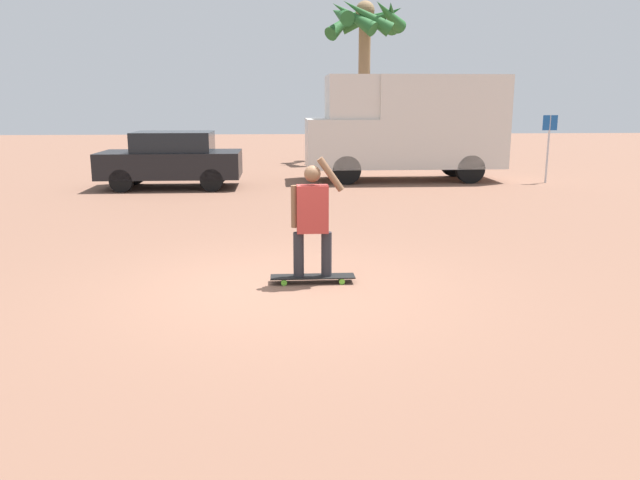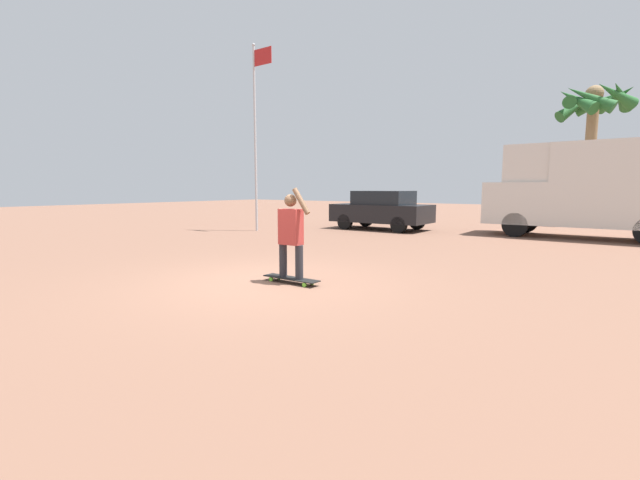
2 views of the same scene
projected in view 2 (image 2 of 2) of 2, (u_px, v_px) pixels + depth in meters
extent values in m
plane|color=brown|center=(267.00, 282.00, 7.67)|extent=(80.00, 80.00, 0.00)
cube|color=black|center=(291.00, 278.00, 7.61)|extent=(1.13, 0.26, 0.02)
cylinder|color=#66C633|center=(271.00, 279.00, 7.76)|extent=(0.08, 0.03, 0.08)
cylinder|color=#66C633|center=(279.00, 277.00, 7.93)|extent=(0.08, 0.03, 0.08)
cylinder|color=#66C633|center=(304.00, 285.00, 7.31)|extent=(0.08, 0.03, 0.08)
cylinder|color=#66C633|center=(312.00, 283.00, 7.48)|extent=(0.08, 0.03, 0.08)
cylinder|color=#28282D|center=(283.00, 260.00, 7.69)|extent=(0.14, 0.14, 0.60)
cylinder|color=#28282D|center=(299.00, 262.00, 7.47)|extent=(0.14, 0.14, 0.60)
cube|color=#B23833|center=(291.00, 227.00, 7.50)|extent=(0.41, 0.22, 0.63)
sphere|color=brown|center=(291.00, 200.00, 7.45)|extent=(0.22, 0.22, 0.22)
cylinder|color=brown|center=(281.00, 224.00, 7.64)|extent=(0.09, 0.09, 0.56)
cylinder|color=brown|center=(301.00, 201.00, 7.31)|extent=(0.36, 0.09, 0.46)
cylinder|color=black|center=(515.00, 225.00, 14.81)|extent=(0.84, 0.28, 0.84)
cylinder|color=black|center=(526.00, 221.00, 16.23)|extent=(0.84, 0.28, 0.84)
cube|color=silver|center=(519.00, 203.00, 15.48)|extent=(2.09, 2.05, 1.46)
cube|color=black|center=(507.00, 195.00, 15.69)|extent=(0.04, 1.74, 0.73)
cube|color=silver|center=(621.00, 185.00, 13.65)|extent=(3.89, 2.05, 2.74)
cube|color=silver|center=(531.00, 164.00, 15.13)|extent=(1.47, 1.88, 1.28)
cylinder|color=black|center=(345.00, 222.00, 17.48)|extent=(0.62, 0.22, 0.62)
cylinder|color=black|center=(366.00, 219.00, 18.84)|extent=(0.62, 0.22, 0.62)
cylinder|color=black|center=(399.00, 225.00, 16.07)|extent=(0.62, 0.22, 0.62)
cylinder|color=black|center=(417.00, 222.00, 17.42)|extent=(0.62, 0.22, 0.62)
cube|color=black|center=(381.00, 213.00, 17.41)|extent=(3.89, 1.91, 0.71)
cube|color=black|center=(384.00, 198.00, 17.28)|extent=(2.14, 1.68, 0.55)
cylinder|color=#8E704C|center=(589.00, 160.00, 19.50)|extent=(0.47, 0.47, 5.88)
sphere|color=#8E704C|center=(594.00, 94.00, 19.15)|extent=(0.75, 0.75, 0.75)
cone|color=#235B28|center=(621.00, 95.00, 18.41)|extent=(1.02, 2.21, 1.28)
cone|color=#235B28|center=(616.00, 98.00, 19.24)|extent=(1.82, 2.01, 1.12)
cone|color=#235B28|center=(601.00, 101.00, 19.87)|extent=(2.21, 0.98, 1.18)
cone|color=#235B28|center=(577.00, 106.00, 20.20)|extent=(1.88, 1.84, 1.58)
cone|color=#235B28|center=(568.00, 100.00, 19.60)|extent=(0.99, 2.21, 1.12)
cone|color=#235B28|center=(577.00, 100.00, 18.85)|extent=(2.03, 1.65, 1.56)
cone|color=#235B28|center=(590.00, 97.00, 18.40)|extent=(2.11, 0.71, 1.54)
cone|color=#235B28|center=(616.00, 94.00, 18.19)|extent=(1.75, 2.05, 1.26)
cylinder|color=#B7B7BC|center=(255.00, 141.00, 16.49)|extent=(0.09, 0.09, 6.98)
sphere|color=#B7B7BC|center=(254.00, 45.00, 16.07)|extent=(0.12, 0.12, 0.12)
cube|color=#B22323|center=(263.00, 56.00, 15.85)|extent=(0.85, 0.02, 0.59)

